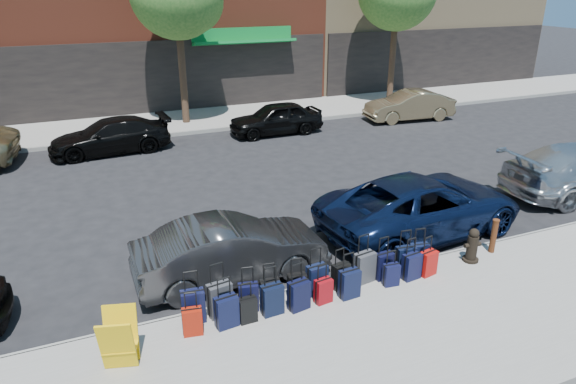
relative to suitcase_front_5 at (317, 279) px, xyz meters
name	(u,v)px	position (x,y,z in m)	size (l,w,h in m)	color
ground	(243,208)	(0.01, 4.79, -0.45)	(120.00, 120.00, 0.00)	black
sidewalk_near	(361,347)	(0.01, -1.71, -0.38)	(60.00, 4.00, 0.15)	gray
sidewalk_far	(173,122)	(0.01, 14.79, -0.38)	(60.00, 4.00, 0.15)	gray
curb_near	(311,287)	(0.01, 0.31, -0.38)	(60.00, 0.08, 0.15)	gray
curb_far	(183,134)	(0.01, 12.77, -0.38)	(60.00, 0.08, 0.15)	gray
suitcase_front_0	(193,306)	(-2.46, 0.03, 0.01)	(0.44, 0.27, 1.01)	black
suitcase_front_1	(220,299)	(-1.96, 0.03, 0.03)	(0.47, 0.30, 1.06)	#333337
suitcase_front_2	(248,297)	(-1.43, -0.03, -0.02)	(0.40, 0.27, 0.89)	black
suitcase_front_3	(270,293)	(-1.01, -0.05, -0.02)	(0.39, 0.25, 0.89)	black
suitcase_front_4	(297,286)	(-0.45, -0.04, -0.03)	(0.38, 0.25, 0.86)	black
suitcase_front_5	(317,279)	(0.00, 0.00, 0.00)	(0.42, 0.26, 0.97)	black
suitcase_front_6	(341,276)	(0.52, -0.02, -0.03)	(0.39, 0.26, 0.86)	black
suitcase_front_7	(364,267)	(1.08, 0.00, 0.02)	(0.47, 0.30, 1.04)	#343539
suitcase_front_8	(384,266)	(1.52, -0.05, -0.01)	(0.40, 0.23, 0.93)	black
suitcase_front_9	(405,260)	(2.04, -0.04, 0.00)	(0.43, 0.27, 0.98)	black
suitcase_front_10	(419,256)	(2.44, 0.00, -0.01)	(0.41, 0.28, 0.92)	black
suitcase_back_0	(192,321)	(-2.56, -0.32, -0.05)	(0.37, 0.25, 0.82)	maroon
suitcase_back_1	(227,312)	(-1.95, -0.34, 0.00)	(0.43, 0.28, 0.96)	black
suitcase_back_2	(248,310)	(-1.56, -0.36, -0.06)	(0.33, 0.20, 0.78)	black
suitcase_back_3	(272,299)	(-1.06, -0.30, -0.01)	(0.41, 0.26, 0.96)	black
suitcase_back_4	(299,295)	(-0.55, -0.36, -0.01)	(0.43, 0.29, 0.94)	black
suitcase_back_5	(323,291)	(-0.03, -0.34, -0.06)	(0.36, 0.24, 0.80)	maroon
suitcase_back_6	(349,284)	(0.52, -0.38, -0.01)	(0.41, 0.25, 0.94)	black
suitcase_back_8	(391,275)	(1.51, -0.33, -0.07)	(0.34, 0.22, 0.77)	black
suitcase_back_9	(411,266)	(2.04, -0.28, -0.02)	(0.41, 0.27, 0.91)	black
suitcase_back_10	(428,263)	(2.45, -0.29, -0.03)	(0.40, 0.28, 0.87)	#A70E0A
fire_hydrant	(472,246)	(3.70, -0.18, 0.06)	(0.40, 0.35, 0.78)	black
bollard	(494,235)	(4.41, -0.05, 0.11)	(0.15, 0.15, 0.81)	#38190C
display_rack	(119,340)	(-3.80, -0.65, 0.17)	(0.67, 0.71, 0.96)	yellow
car_near_1	(231,250)	(-1.32, 1.40, 0.21)	(1.41, 4.06, 1.34)	#353638
car_near_2	(421,205)	(3.68, 1.67, 0.29)	(2.46, 5.34, 1.48)	#0D1A3C
car_far_1	(110,136)	(-2.88, 11.53, 0.17)	(1.76, 4.32, 1.25)	black
car_far_2	(276,118)	(3.67, 11.52, 0.20)	(1.55, 3.85, 1.31)	black
car_far_3	(409,106)	(10.10, 11.30, 0.21)	(1.41, 4.04, 1.33)	#94815A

